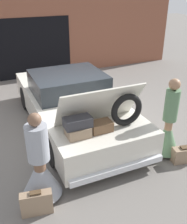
{
  "coord_description": "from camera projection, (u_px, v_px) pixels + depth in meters",
  "views": [
    {
      "loc": [
        -1.94,
        -5.68,
        3.35
      ],
      "look_at": [
        0.0,
        -1.31,
        0.95
      ],
      "focal_mm": 42.0,
      "sensor_mm": 36.0,
      "label": 1
    }
  ],
  "objects": [
    {
      "name": "ground_plane",
      "position": [
        73.0,
        124.0,
        6.85
      ],
      "size": [
        40.0,
        40.0,
        0.0
      ],
      "primitive_type": "plane",
      "color": "slate"
    },
    {
      "name": "garage_wall_back",
      "position": [
        33.0,
        40.0,
        9.69
      ],
      "size": [
        12.0,
        0.14,
        2.8
      ],
      "color": "brown",
      "rests_on": "ground_plane"
    },
    {
      "name": "car",
      "position": [
        72.0,
        103.0,
        6.59
      ],
      "size": [
        2.03,
        4.84,
        1.64
      ],
      "color": "silver",
      "rests_on": "ground_plane"
    },
    {
      "name": "person_left",
      "position": [
        40.0,
        170.0,
        4.31
      ],
      "size": [
        0.68,
        0.68,
        1.61
      ],
      "rotation": [
        0.0,
        0.0,
        -1.64
      ],
      "color": "brown",
      "rests_on": "ground_plane"
    },
    {
      "name": "person_right",
      "position": [
        168.0,
        129.0,
        5.39
      ],
      "size": [
        0.53,
        0.53,
        1.71
      ],
      "rotation": [
        0.0,
        0.0,
        1.76
      ],
      "color": "#997051",
      "rests_on": "ground_plane"
    },
    {
      "name": "suitcase_beside_left_person",
      "position": [
        37.0,
        203.0,
        4.14
      ],
      "size": [
        0.52,
        0.24,
        0.44
      ],
      "color": "#8C7259",
      "rests_on": "ground_plane"
    },
    {
      "name": "suitcase_beside_right_person",
      "position": [
        183.0,
        155.0,
        5.36
      ],
      "size": [
        0.49,
        0.29,
        0.36
      ],
      "color": "#8C7259",
      "rests_on": "ground_plane"
    }
  ]
}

